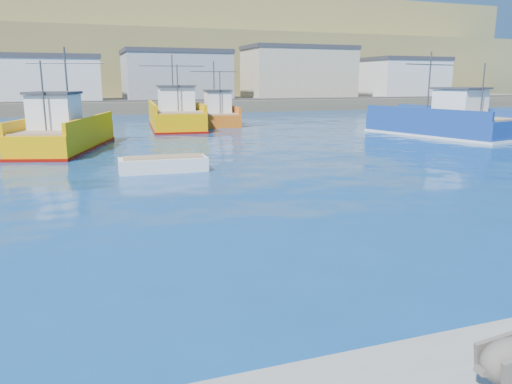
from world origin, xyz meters
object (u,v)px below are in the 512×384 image
trawler_yellow_b (175,116)px  boat_orange (216,114)px  skiff_mid (163,166)px  trawler_yellow_a (64,134)px  trawler_blue (442,122)px

trawler_yellow_b → boat_orange: 4.91m
trawler_yellow_b → skiff_mid: (-4.89, -22.50, -0.83)m
trawler_yellow_a → trawler_blue: 27.97m
trawler_yellow_a → trawler_yellow_b: bearing=52.9°
trawler_blue → skiff_mid: size_ratio=2.98×
skiff_mid → trawler_yellow_a: bearing=114.7°
boat_orange → skiff_mid: (-9.38, -24.50, -0.77)m
boat_orange → trawler_yellow_a: bearing=-133.8°
trawler_yellow_a → skiff_mid: (4.57, -9.97, -0.72)m
trawler_blue → boat_orange: size_ratio=1.37×
trawler_yellow_a → trawler_blue: bearing=-3.1°
boat_orange → skiff_mid: size_ratio=2.18×
trawler_yellow_b → boat_orange: trawler_yellow_b is taller
trawler_yellow_a → boat_orange: size_ratio=1.24×
trawler_yellow_b → boat_orange: size_ratio=1.42×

